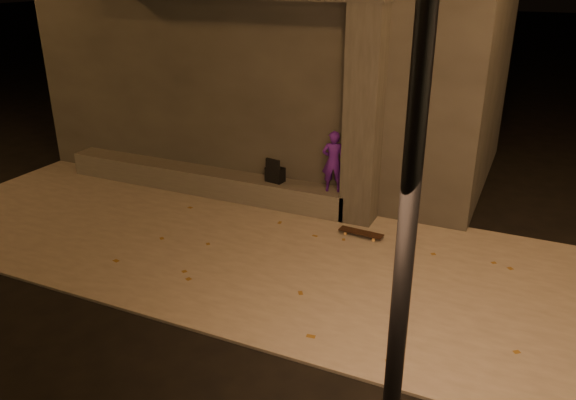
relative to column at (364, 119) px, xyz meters
The scene contains 8 objects.
ground 4.51m from the column, 114.39° to the right, with size 120.00×120.00×0.00m, color black.
sidewalk 3.04m from the column, 134.17° to the right, with size 11.00×4.40×0.04m, color slate.
building 3.92m from the column, 134.55° to the left, with size 9.00×5.10×5.22m.
ledge 3.57m from the column, behind, with size 6.00×0.55×0.45m, color #585550.
column is the anchor object (origin of this frame).
skateboarder 0.95m from the column, behind, with size 0.40×0.26×1.09m, color #4F179B.
backpack 2.01m from the column, behind, with size 0.36×0.26×0.46m.
skateboard 1.87m from the column, 68.69° to the right, with size 0.75×0.24×0.08m.
Camera 1 is at (4.30, -4.92, 4.11)m, focal length 35.00 mm.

